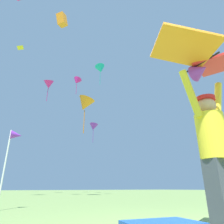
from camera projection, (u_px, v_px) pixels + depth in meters
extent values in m
cube|color=#424751|center=(223.00, 197.00, 2.21)|extent=(0.31, 0.22, 0.82)
cylinder|color=yellow|center=(212.00, 136.00, 2.45)|extent=(0.36, 0.36, 0.56)
sphere|color=tan|center=(206.00, 106.00, 2.59)|extent=(0.23, 0.23, 0.23)
cylinder|color=red|center=(205.00, 99.00, 2.62)|extent=(0.26, 0.26, 0.05)
cylinder|color=yellow|center=(218.00, 102.00, 2.75)|extent=(0.28, 0.11, 0.62)
cylinder|color=yellow|center=(191.00, 93.00, 2.51)|extent=(0.28, 0.11, 0.62)
cylinder|color=black|center=(199.00, 64.00, 2.82)|extent=(0.06, 0.63, 0.02)
cube|color=red|center=(221.00, 64.00, 2.94)|extent=(0.92, 0.86, 0.19)
cube|color=orange|center=(184.00, 48.00, 2.60)|extent=(0.95, 0.91, 0.19)
cone|color=purple|center=(200.00, 71.00, 2.78)|extent=(0.25, 0.21, 0.24)
cone|color=#DB2393|center=(77.00, 81.00, 26.54)|extent=(1.27, 1.09, 1.13)
cylinder|color=#991867|center=(76.00, 89.00, 26.13)|extent=(0.05, 0.05, 1.50)
cone|color=#19B2AD|center=(100.00, 69.00, 18.17)|extent=(1.10, 1.15, 0.90)
cylinder|color=#117C79|center=(100.00, 79.00, 17.82)|extent=(0.04, 0.04, 1.26)
pyramid|color=yellow|center=(20.00, 48.00, 27.25)|extent=(0.99, 1.02, 0.44)
cone|color=#DB2393|center=(49.00, 85.00, 24.19)|extent=(1.74, 1.81, 1.42)
cylinder|color=#991867|center=(47.00, 94.00, 23.72)|extent=(0.05, 0.05, 1.71)
cone|color=purple|center=(93.00, 127.00, 24.49)|extent=(1.28, 1.19, 0.96)
cylinder|color=#602387|center=(93.00, 136.00, 24.09)|extent=(0.05, 0.05, 1.48)
cone|color=orange|center=(85.00, 104.00, 15.90)|extent=(1.69, 1.74, 1.54)
cylinder|color=#A75C15|center=(84.00, 122.00, 15.39)|extent=(0.06, 0.06, 1.87)
cube|color=orange|center=(62.00, 20.00, 16.09)|extent=(1.05, 0.88, 1.14)
cylinder|color=silver|center=(4.00, 168.00, 5.08)|extent=(0.04, 0.04, 1.97)
cone|color=purple|center=(16.00, 135.00, 5.46)|extent=(0.28, 0.24, 0.24)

